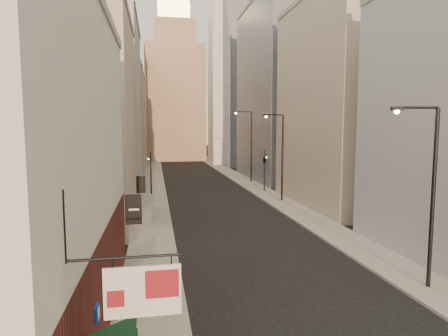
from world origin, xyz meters
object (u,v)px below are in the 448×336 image
Objects in this scene: traffic_light_right at (265,160)px; streetlamp_far at (250,142)px; traffic_light_left at (151,166)px; streetlamp_mid at (281,152)px; streetlamp_near at (429,187)px; clock_tower at (175,90)px; white_tower at (228,80)px.

streetlamp_far is at bearing -80.62° from traffic_light_right.
traffic_light_left is 13.57m from traffic_light_right.
traffic_light_left is 1.00× the size of traffic_light_right.
traffic_light_right is (0.25, 6.54, -1.31)m from streetlamp_mid.
streetlamp_mid is 1.82× the size of traffic_light_left.
streetlamp_near is at bearing -81.84° from streetlamp_far.
white_tower is at bearing -51.84° from clock_tower.
traffic_light_left is (-5.74, -53.00, -14.30)m from clock_tower.
streetlamp_mid is at bearing 96.97° from streetlamp_near.
traffic_light_right is (7.82, -53.23, -13.74)m from clock_tower.
traffic_light_left and traffic_light_right have the same top height.
streetlamp_mid is 14.97m from streetlamp_far.
white_tower reaches higher than streetlamp_far.
streetlamp_mid is 15.05m from traffic_light_left.
streetlamp_far reaches higher than streetlamp_near.
streetlamp_far is at bearing -153.93° from traffic_light_left.
white_tower reaches higher than streetlamp_near.
clock_tower is 55.19m from traffic_light_left.
clock_tower is at bearing 84.32° from streetlamp_mid.
streetlamp_near is (-3.83, -67.68, -13.71)m from white_tower.
streetlamp_mid is at bearing 99.02° from traffic_light_right.
streetlamp_far is at bearing 75.14° from streetlamp_mid.
white_tower is 4.08× the size of streetlamp_far.
white_tower reaches higher than traffic_light_left.
streetlamp_near is 21.91m from streetlamp_mid.
streetlamp_near is 0.94× the size of streetlamp_mid.
traffic_light_right is at bearing 174.45° from traffic_light_left.
streetlamp_far reaches higher than streetlamp_mid.
white_tower is (11.00, -14.00, 0.97)m from clock_tower.
traffic_light_left is (-12.91, 28.67, -1.56)m from streetlamp_near.
streetlamp_near is 28.47m from traffic_light_right.
streetlamp_near reaches higher than traffic_light_left.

